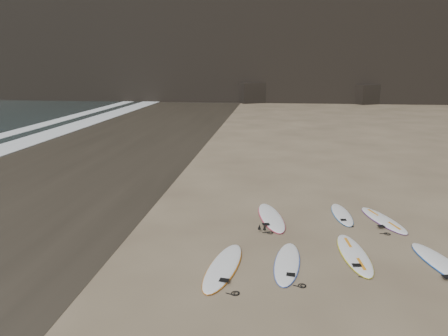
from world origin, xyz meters
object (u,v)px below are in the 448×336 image
object	(u,v)px
surfboard_7	(383,220)
surfboard_1	(287,263)
surfboard_2	(354,254)
surfboard_6	(342,214)
surfboard_0	(223,266)
surfboard_3	(444,264)
surfboard_5	(271,217)

from	to	relation	value
surfboard_7	surfboard_1	bearing A→B (deg)	-150.24
surfboard_2	surfboard_6	size ratio (longest dim) A/B	1.20
surfboard_0	surfboard_2	xyz separation A→B (m)	(3.36, 1.12, -0.00)
surfboard_3	surfboard_6	xyz separation A→B (m)	(-1.99, 3.53, -0.01)
surfboard_0	surfboard_7	bearing A→B (deg)	47.46
surfboard_0	surfboard_1	bearing A→B (deg)	22.39
surfboard_2	surfboard_7	xyz separation A→B (m)	(1.38, 2.75, -0.00)
surfboard_1	surfboard_5	bearing A→B (deg)	102.82
surfboard_0	surfboard_5	distance (m)	3.87
surfboard_3	surfboard_1	bearing A→B (deg)	171.01
surfboard_1	surfboard_6	size ratio (longest dim) A/B	1.12
surfboard_7	surfboard_3	bearing A→B (deg)	-94.58
surfboard_1	surfboard_5	distance (m)	3.33
surfboard_1	surfboard_2	bearing A→B (deg)	27.35
surfboard_5	surfboard_1	bearing A→B (deg)	-94.18
surfboard_3	surfboard_6	bearing A→B (deg)	105.42
surfboard_3	surfboard_5	bearing A→B (deg)	131.67
surfboard_1	surfboard_6	bearing A→B (deg)	69.05
surfboard_0	surfboard_2	bearing A→B (deg)	26.61
surfboard_5	surfboard_2	bearing A→B (deg)	-61.12
surfboard_5	surfboard_3	bearing A→B (deg)	-46.02
surfboard_5	surfboard_6	world-z (taller)	surfboard_5
surfboard_0	surfboard_6	distance (m)	5.51
surfboard_0	surfboard_2	world-z (taller)	surfboard_0
surfboard_0	surfboard_3	xyz separation A→B (m)	(5.48, 0.74, -0.00)
surfboard_1	surfboard_5	xyz separation A→B (m)	(-0.43, 3.30, 0.01)
surfboard_2	surfboard_7	size ratio (longest dim) A/B	1.06
surfboard_2	surfboard_5	bearing A→B (deg)	125.49
surfboard_1	surfboard_7	world-z (taller)	same
surfboard_0	surfboard_1	xyz separation A→B (m)	(1.58, 0.40, -0.00)
surfboard_0	surfboard_5	size ratio (longest dim) A/B	0.99
surfboard_5	surfboard_7	distance (m)	3.59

